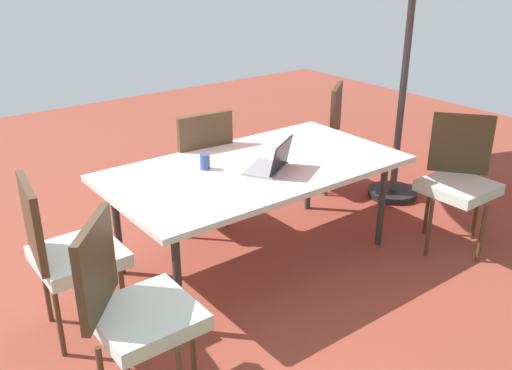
# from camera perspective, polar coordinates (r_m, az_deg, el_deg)

# --- Properties ---
(ground_plane) EXTENTS (10.00, 10.00, 0.02)m
(ground_plane) POSITION_cam_1_polar(r_m,az_deg,el_deg) (4.14, -0.00, -7.55)
(ground_plane) COLOR brown
(dining_table) EXTENTS (2.04, 1.10, 0.73)m
(dining_table) POSITION_cam_1_polar(r_m,az_deg,el_deg) (3.83, -0.00, 1.37)
(dining_table) COLOR silver
(dining_table) RESTS_ON ground_plane
(chair_south) EXTENTS (0.47, 0.48, 0.98)m
(chair_south) POSITION_cam_1_polar(r_m,az_deg,el_deg) (4.37, -5.92, 2.25)
(chair_south) COLOR silver
(chair_south) RESTS_ON ground_plane
(chair_east) EXTENTS (0.49, 0.48, 0.98)m
(chair_east) POSITION_cam_1_polar(r_m,az_deg,el_deg) (3.29, -18.83, -6.23)
(chair_east) COLOR silver
(chair_east) RESTS_ON ground_plane
(chair_northwest) EXTENTS (0.58, 0.58, 0.98)m
(chair_northwest) POSITION_cam_1_polar(r_m,az_deg,el_deg) (4.36, 19.99, 0.85)
(chair_northwest) COLOR silver
(chair_northwest) RESTS_ON ground_plane
(chair_southwest) EXTENTS (0.58, 0.58, 0.98)m
(chair_southwest) POSITION_cam_1_polar(r_m,az_deg,el_deg) (5.17, 6.42, 5.51)
(chair_southwest) COLOR silver
(chair_southwest) RESTS_ON ground_plane
(chair_northeast) EXTENTS (0.59, 0.58, 0.98)m
(chair_northeast) POSITION_cam_1_polar(r_m,az_deg,el_deg) (2.73, -12.56, -11.90)
(chair_northeast) COLOR silver
(chair_northeast) RESTS_ON ground_plane
(laptop) EXTENTS (0.40, 0.38, 0.21)m
(laptop) POSITION_cam_1_polar(r_m,az_deg,el_deg) (3.71, 1.58, 2.17)
(laptop) COLOR gray
(laptop) RESTS_ON dining_table
(cup) EXTENTS (0.07, 0.07, 0.11)m
(cup) POSITION_cam_1_polar(r_m,az_deg,el_deg) (3.75, -5.24, 2.40)
(cup) COLOR #334C99
(cup) RESTS_ON dining_table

